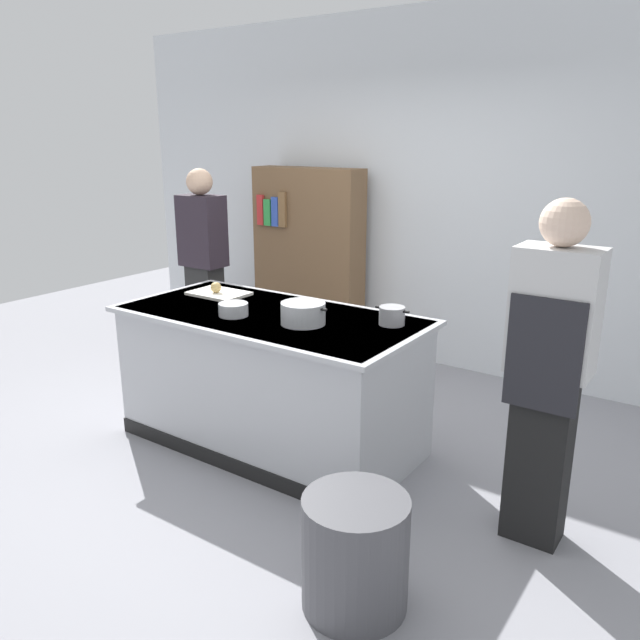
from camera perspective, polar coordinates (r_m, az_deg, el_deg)
name	(u,v)px	position (r m, az deg, el deg)	size (l,w,h in m)	color
ground_plane	(273,442)	(4.33, -4.31, -10.95)	(10.00, 10.00, 0.00)	gray
back_wall	(421,193)	(5.65, 9.09, 11.28)	(6.40, 0.12, 3.00)	silver
counter_island	(271,378)	(4.13, -4.45, -5.21)	(1.98, 0.98, 0.90)	#B7BABF
cutting_board	(219,293)	(4.50, -9.13, 2.38)	(0.40, 0.28, 0.02)	silver
onion	(216,287)	(4.48, -9.40, 2.93)	(0.08, 0.08, 0.08)	tan
stock_pot	(303,313)	(3.75, -1.53, 0.61)	(0.33, 0.27, 0.13)	#B7BABF
sauce_pan	(392,316)	(3.76, 6.52, 0.39)	(0.22, 0.15, 0.11)	#99999E
mixing_bowl	(233,309)	(3.96, -7.84, 0.95)	(0.19, 0.19, 0.08)	#B7BABF
trash_bin	(355,553)	(2.89, 3.20, -20.27)	(0.46, 0.46, 0.52)	#4C4C51
person_chef	(548,369)	(3.19, 19.96, -4.22)	(0.38, 0.25, 1.72)	black
person_guest	(204,264)	(5.54, -10.46, 4.97)	(0.38, 0.24, 1.72)	#252525
bookshelf	(308,259)	(5.99, -1.10, 5.50)	(1.10, 0.31, 1.70)	brown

